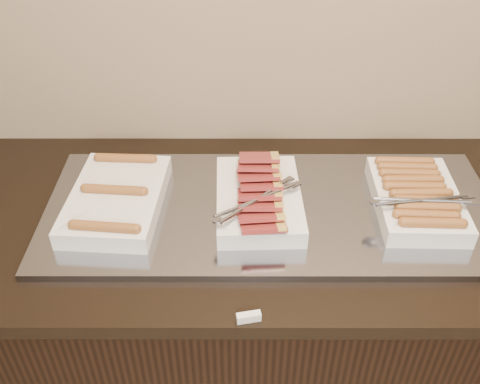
# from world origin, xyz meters

# --- Properties ---
(counter) EXTENTS (2.06, 0.76, 0.90)m
(counter) POSITION_xyz_m (0.00, 2.13, 0.45)
(counter) COLOR black
(counter) RESTS_ON ground
(warming_tray) EXTENTS (1.20, 0.50, 0.02)m
(warming_tray) POSITION_xyz_m (0.02, 2.13, 0.91)
(warming_tray) COLOR gray
(warming_tray) RESTS_ON counter
(dish_left) EXTENTS (0.25, 0.36, 0.07)m
(dish_left) POSITION_xyz_m (-0.39, 2.13, 0.95)
(dish_left) COLOR white
(dish_left) RESTS_ON warming_tray
(dish_center) EXTENTS (0.25, 0.35, 0.09)m
(dish_center) POSITION_xyz_m (-0.01, 2.13, 0.95)
(dish_center) COLOR white
(dish_center) RESTS_ON warming_tray
(dish_right) EXTENTS (0.26, 0.32, 0.08)m
(dish_right) POSITION_xyz_m (0.40, 2.13, 0.95)
(dish_right) COLOR white
(dish_right) RESTS_ON warming_tray
(label_holder) EXTENTS (0.06, 0.03, 0.02)m
(label_holder) POSITION_xyz_m (-0.04, 1.77, 0.91)
(label_holder) COLOR white
(label_holder) RESTS_ON counter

